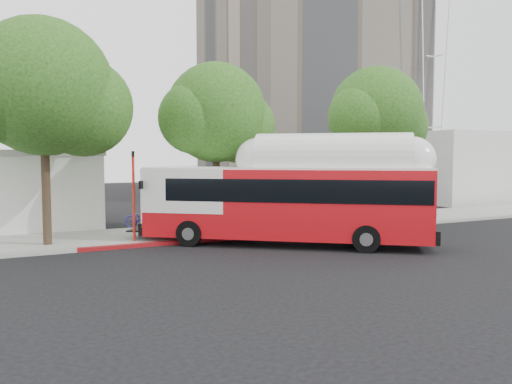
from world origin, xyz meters
TOP-DOWN VIEW (x-y plane):
  - ground at (0.00, 0.00)m, footprint 120.00×120.00m
  - sidewalk at (0.00, 6.50)m, footprint 60.00×5.00m
  - curb_strip at (0.00, 3.90)m, footprint 60.00×0.30m
  - red_curb_segment at (-3.00, 3.90)m, footprint 10.00×0.32m
  - street_tree_left at (-8.53, 5.56)m, footprint 6.67×5.80m
  - street_tree_mid at (-0.59, 6.06)m, footprint 5.75×5.00m
  - street_tree_right at (9.44, 5.86)m, footprint 6.21×5.40m
  - apartment_tower at (18.00, 28.00)m, footprint 18.00×18.00m
  - horizon_block at (30.00, 16.00)m, footprint 20.00×12.00m
  - transit_bus at (0.61, 1.60)m, footprint 11.99×9.95m
  - signal_pole at (-5.47, 4.68)m, footprint 0.12×0.39m

SIDE VIEW (x-z plane):
  - ground at x=0.00m, z-range 0.00..0.00m
  - sidewalk at x=0.00m, z-range 0.00..0.15m
  - curb_strip at x=0.00m, z-range 0.00..0.15m
  - red_curb_segment at x=-3.00m, z-range 0.00..0.16m
  - transit_bus at x=0.61m, z-range -0.13..3.82m
  - signal_pole at x=-5.47m, z-range 0.05..4.21m
  - horizon_block at x=30.00m, z-range 0.00..6.00m
  - street_tree_mid at x=-0.59m, z-range 1.60..10.22m
  - street_tree_right at x=9.44m, z-range 1.67..10.85m
  - street_tree_left at x=-8.53m, z-range 1.73..11.47m
  - apartment_tower at x=18.00m, z-range -0.88..36.12m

